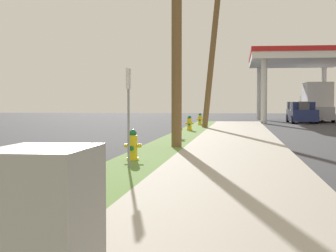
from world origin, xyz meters
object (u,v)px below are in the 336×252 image
(utility_pole_background, at_px, (214,36))
(fire_hydrant_nearest, at_px, (43,184))
(street_sign_post, at_px, (128,97))
(fire_hydrant_second, at_px, (133,147))
(fire_hydrant_third, at_px, (177,130))
(car_navy_by_near_pump, at_px, (302,113))
(truck_silver_at_forecourt, at_px, (316,103))
(fire_hydrant_fourth, at_px, (189,124))
(fire_hydrant_fifth, at_px, (200,120))

(utility_pole_background, bearing_deg, fire_hydrant_nearest, -92.58)
(fire_hydrant_nearest, xyz_separation_m, street_sign_post, (0.17, 4.79, 1.19))
(fire_hydrant_nearest, relative_size, fire_hydrant_second, 1.00)
(fire_hydrant_third, bearing_deg, car_navy_by_near_pump, 71.02)
(truck_silver_at_forecourt, bearing_deg, fire_hydrant_nearest, -102.44)
(fire_hydrant_third, xyz_separation_m, truck_silver_at_forecourt, (8.54, 24.13, 1.04))
(fire_hydrant_fourth, relative_size, car_navy_by_near_pump, 0.16)
(utility_pole_background, bearing_deg, street_sign_post, -92.70)
(fire_hydrant_third, relative_size, utility_pole_background, 0.07)
(fire_hydrant_fourth, bearing_deg, car_navy_by_near_pump, 63.60)
(street_sign_post, bearing_deg, truck_silver_at_forecourt, 76.16)
(fire_hydrant_fourth, height_order, street_sign_post, street_sign_post)
(fire_hydrant_third, distance_m, fire_hydrant_fifth, 13.14)
(fire_hydrant_third, height_order, fire_hydrant_fifth, same)
(fire_hydrant_nearest, relative_size, truck_silver_at_forecourt, 0.12)
(fire_hydrant_fourth, relative_size, street_sign_post, 0.35)
(fire_hydrant_third, distance_m, street_sign_post, 10.25)
(fire_hydrant_nearest, bearing_deg, utility_pole_background, 87.42)
(fire_hydrant_fifth, distance_m, car_navy_by_near_pump, 10.22)
(fire_hydrant_nearest, height_order, fire_hydrant_second, same)
(fire_hydrant_second, bearing_deg, fire_hydrant_fifth, 89.77)
(fire_hydrant_second, relative_size, fire_hydrant_third, 1.00)
(utility_pole_background, bearing_deg, truck_silver_at_forecourt, 62.82)
(fire_hydrant_second, xyz_separation_m, fire_hydrant_third, (0.11, 8.73, 0.00))
(fire_hydrant_fifth, bearing_deg, truck_silver_at_forecourt, 52.10)
(fire_hydrant_third, height_order, utility_pole_background, utility_pole_background)
(fire_hydrant_third, bearing_deg, truck_silver_at_forecourt, 70.52)
(fire_hydrant_third, height_order, street_sign_post, street_sign_post)
(fire_hydrant_second, bearing_deg, fire_hydrant_nearest, -89.85)
(fire_hydrant_third, bearing_deg, street_sign_post, -89.52)
(utility_pole_background, distance_m, street_sign_post, 20.01)
(fire_hydrant_fifth, relative_size, truck_silver_at_forecourt, 0.12)
(fire_hydrant_second, bearing_deg, fire_hydrant_third, 89.31)
(fire_hydrant_fourth, bearing_deg, utility_pole_background, 72.02)
(fire_hydrant_fourth, xyz_separation_m, utility_pole_background, (1.07, 3.30, 4.80))
(fire_hydrant_nearest, distance_m, truck_silver_at_forecourt, 40.06)
(fire_hydrant_nearest, xyz_separation_m, utility_pole_background, (1.10, 24.45, 4.80))
(fire_hydrant_nearest, distance_m, utility_pole_background, 24.94)
(fire_hydrant_third, height_order, fire_hydrant_fourth, same)
(fire_hydrant_third, bearing_deg, fire_hydrant_nearest, -90.34)
(fire_hydrant_nearest, bearing_deg, street_sign_post, 87.92)
(utility_pole_background, relative_size, car_navy_by_near_pump, 2.22)
(fire_hydrant_second, distance_m, fire_hydrant_fifth, 21.87)
(fire_hydrant_third, distance_m, fire_hydrant_fourth, 6.17)
(utility_pole_background, bearing_deg, fire_hydrant_third, -96.09)
(fire_hydrant_fifth, distance_m, utility_pole_background, 6.12)
(fire_hydrant_second, distance_m, utility_pole_background, 18.86)
(fire_hydrant_second, xyz_separation_m, street_sign_post, (0.19, -1.45, 1.19))
(utility_pole_background, height_order, street_sign_post, utility_pole_background)
(fire_hydrant_third, xyz_separation_m, utility_pole_background, (1.01, 9.48, 4.80))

